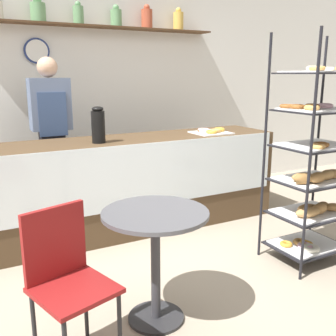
{
  "coord_description": "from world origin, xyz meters",
  "views": [
    {
      "loc": [
        -1.47,
        -2.36,
        1.54
      ],
      "look_at": [
        0.0,
        0.41,
        0.79
      ],
      "focal_mm": 42.0,
      "sensor_mm": 36.0,
      "label": 1
    }
  ],
  "objects_px": {
    "coffee_carafe": "(98,125)",
    "donut_tray_counter": "(211,131)",
    "cafe_table": "(155,240)",
    "cafe_chair": "(65,271)",
    "person_worker": "(52,135)",
    "pastry_rack": "(314,167)"
  },
  "relations": [
    {
      "from": "donut_tray_counter",
      "to": "cafe_chair",
      "type": "bearing_deg",
      "value": -142.03
    },
    {
      "from": "pastry_rack",
      "to": "coffee_carafe",
      "type": "bearing_deg",
      "value": 138.08
    },
    {
      "from": "cafe_table",
      "to": "cafe_chair",
      "type": "xyz_separation_m",
      "value": [
        -0.58,
        -0.09,
        -0.02
      ]
    },
    {
      "from": "pastry_rack",
      "to": "cafe_chair",
      "type": "distance_m",
      "value": 2.12
    },
    {
      "from": "person_worker",
      "to": "cafe_table",
      "type": "bearing_deg",
      "value": -85.32
    },
    {
      "from": "person_worker",
      "to": "donut_tray_counter",
      "type": "xyz_separation_m",
      "value": [
        1.53,
        -0.63,
        0.01
      ]
    },
    {
      "from": "cafe_table",
      "to": "coffee_carafe",
      "type": "distance_m",
      "value": 1.51
    },
    {
      "from": "cafe_chair",
      "to": "cafe_table",
      "type": "bearing_deg",
      "value": -8.34
    },
    {
      "from": "coffee_carafe",
      "to": "donut_tray_counter",
      "type": "xyz_separation_m",
      "value": [
        1.25,
        0.02,
        -0.14
      ]
    },
    {
      "from": "person_worker",
      "to": "donut_tray_counter",
      "type": "relative_size",
      "value": 4.6
    },
    {
      "from": "cafe_table",
      "to": "cafe_chair",
      "type": "height_order",
      "value": "cafe_chair"
    },
    {
      "from": "donut_tray_counter",
      "to": "coffee_carafe",
      "type": "bearing_deg",
      "value": -178.92
    },
    {
      "from": "person_worker",
      "to": "coffee_carafe",
      "type": "height_order",
      "value": "person_worker"
    },
    {
      "from": "pastry_rack",
      "to": "cafe_table",
      "type": "height_order",
      "value": "pastry_rack"
    },
    {
      "from": "donut_tray_counter",
      "to": "cafe_table",
      "type": "bearing_deg",
      "value": -133.7
    },
    {
      "from": "pastry_rack",
      "to": "person_worker",
      "type": "xyz_separation_m",
      "value": [
        -1.67,
        1.9,
        0.12
      ]
    },
    {
      "from": "pastry_rack",
      "to": "person_worker",
      "type": "height_order",
      "value": "pastry_rack"
    },
    {
      "from": "coffee_carafe",
      "to": "donut_tray_counter",
      "type": "bearing_deg",
      "value": 1.08
    },
    {
      "from": "pastry_rack",
      "to": "coffee_carafe",
      "type": "relative_size",
      "value": 5.59
    },
    {
      "from": "cafe_table",
      "to": "coffee_carafe",
      "type": "relative_size",
      "value": 2.21
    },
    {
      "from": "person_worker",
      "to": "coffee_carafe",
      "type": "bearing_deg",
      "value": -66.47
    },
    {
      "from": "person_worker",
      "to": "cafe_chair",
      "type": "bearing_deg",
      "value": -100.81
    }
  ]
}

